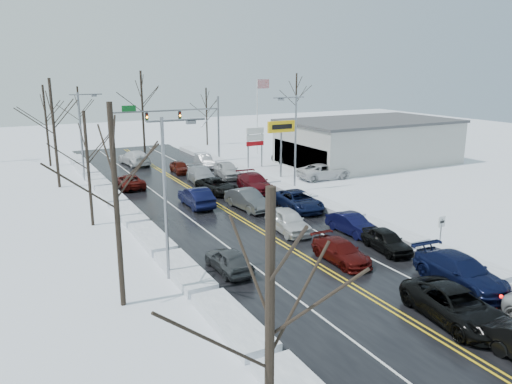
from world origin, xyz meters
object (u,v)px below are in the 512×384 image
flagpole (258,110)px  dealership_building (368,141)px  traffic_signal_mast (179,119)px  oncoming_car_0 (197,206)px  tires_plus_sign (281,130)px

flagpole → dealership_building: (8.80, -12.00, -3.27)m
traffic_signal_mast → flagpole: 11.90m
dealership_building → oncoming_car_0: 27.29m
dealership_building → oncoming_car_0: size_ratio=4.06×
tires_plus_sign → flagpole: flagpole is taller
dealership_building → flagpole: bearing=126.3°
tires_plus_sign → oncoming_car_0: tires_plus_sign is taller
tires_plus_sign → dealership_building: tires_plus_sign is taller
flagpole → dealership_building: size_ratio=0.49×
tires_plus_sign → oncoming_car_0: (-12.25, -6.72, -4.99)m
traffic_signal_mast → dealership_building: bearing=-25.9°
flagpole → dealership_building: bearing=-53.7°
flagpole → oncoming_car_0: bearing=-129.2°
traffic_signal_mast → flagpole: bearing=9.7°
tires_plus_sign → dealership_building: 13.82m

